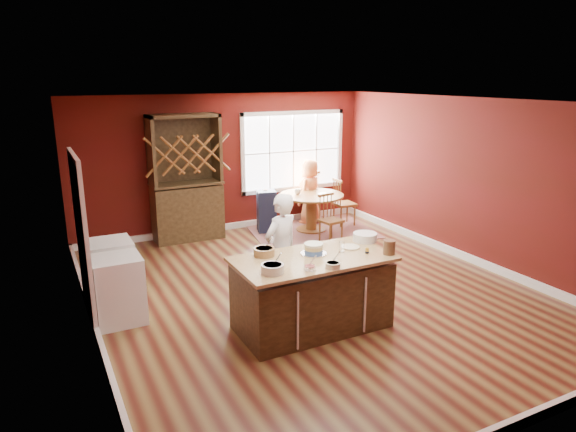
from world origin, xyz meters
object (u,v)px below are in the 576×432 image
(chair_east, at_px, (345,202))
(high_chair, at_px, (266,210))
(layer_cake, at_px, (314,249))
(toddler, at_px, (270,192))
(hutch, at_px, (186,178))
(washer, at_px, (118,289))
(kitchen_island, at_px, (312,294))
(seated_woman, at_px, (310,192))
(baker, at_px, (281,250))
(chair_north, at_px, (306,195))
(dining_table, at_px, (311,205))
(chair_south, at_px, (331,218))
(dryer, at_px, (110,272))

(chair_east, xyz_separation_m, high_chair, (-1.64, 0.31, -0.06))
(layer_cake, xyz_separation_m, high_chair, (1.12, 3.84, -0.55))
(toddler, distance_m, hutch, 1.67)
(toddler, relative_size, washer, 0.30)
(layer_cake, relative_size, washer, 0.38)
(layer_cake, relative_size, high_chair, 0.37)
(chair_east, relative_size, high_chair, 1.14)
(kitchen_island, relative_size, high_chair, 2.17)
(high_chair, bearing_deg, hutch, -173.61)
(kitchen_island, distance_m, seated_woman, 4.70)
(baker, xyz_separation_m, chair_north, (2.39, 3.63, -0.24))
(dining_table, xyz_separation_m, chair_north, (0.34, 0.83, 0.00))
(kitchen_island, bearing_deg, washer, 149.03)
(baker, bearing_deg, kitchen_island, 72.55)
(chair_north, bearing_deg, chair_south, 62.18)
(chair_north, bearing_deg, dryer, 14.63)
(kitchen_island, relative_size, toddler, 7.31)
(layer_cake, distance_m, high_chair, 4.04)
(baker, height_order, toddler, baker)
(chair_south, bearing_deg, high_chair, 115.30)
(baker, height_order, seated_woman, baker)
(dryer, bearing_deg, chair_north, 29.69)
(hutch, height_order, washer, hutch)
(layer_cake, bearing_deg, seated_woman, 61.14)
(kitchen_island, relative_size, chair_north, 1.77)
(dining_table, bearing_deg, toddler, 154.98)
(dining_table, xyz_separation_m, washer, (-4.12, -2.34, -0.10))
(kitchen_island, xyz_separation_m, hutch, (-0.33, 4.19, 0.74))
(kitchen_island, distance_m, dryer, 2.82)
(high_chair, distance_m, toddler, 0.38)
(layer_cake, distance_m, dryer, 2.86)
(chair_east, bearing_deg, dryer, 113.97)
(layer_cake, bearing_deg, dining_table, 60.81)
(kitchen_island, relative_size, baker, 1.23)
(chair_north, bearing_deg, washer, 20.47)
(high_chair, bearing_deg, kitchen_island, -91.19)
(seated_woman, bearing_deg, dryer, -4.39)
(baker, relative_size, layer_cake, 4.76)
(chair_north, bearing_deg, dining_table, 52.95)
(dining_table, distance_m, toddler, 0.87)
(high_chair, bearing_deg, seated_woman, 24.20)
(washer, relative_size, dryer, 0.98)
(seated_woman, distance_m, toddler, 1.02)
(dryer, bearing_deg, high_chair, 31.96)
(layer_cake, bearing_deg, high_chair, 73.72)
(high_chair, bearing_deg, dining_table, -7.00)
(dryer, bearing_deg, layer_cake, -39.54)
(chair_south, relative_size, high_chair, 1.05)
(chair_north, relative_size, dryer, 1.22)
(seated_woman, xyz_separation_m, hutch, (-2.61, 0.09, 0.50))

